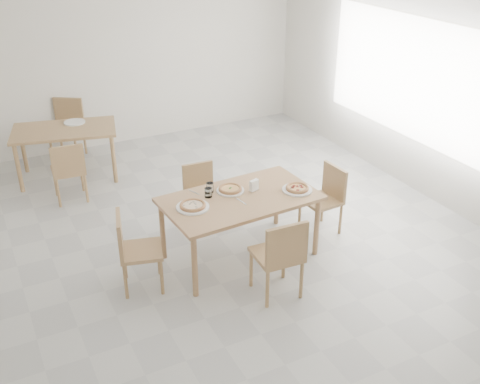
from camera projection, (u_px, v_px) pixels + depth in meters
name	position (u px, v px, depth m)	size (l,w,h in m)	color
room	(408.00, 77.00, 7.52)	(7.28, 7.00, 7.00)	#B9B9B4
main_table	(240.00, 203.00, 6.09)	(1.71, 1.04, 0.75)	#A97856
chair_south	(281.00, 253.00, 5.50)	(0.47, 0.47, 0.90)	#A98254
chair_north	(201.00, 191.00, 6.84)	(0.41, 0.41, 0.78)	#A98254
chair_west	(132.00, 247.00, 5.66)	(0.52, 0.52, 0.85)	#A98254
chair_east	(327.00, 195.00, 6.70)	(0.43, 0.43, 0.83)	#A98254
plate_margherita	(230.00, 191.00, 6.18)	(0.31, 0.31, 0.02)	white
plate_mushroom	(193.00, 207.00, 5.84)	(0.35, 0.35, 0.02)	white
plate_pepperoni	(297.00, 190.00, 6.19)	(0.33, 0.33, 0.02)	white
pizza_margherita	(230.00, 189.00, 6.17)	(0.29, 0.29, 0.03)	tan
pizza_mushroom	(193.00, 205.00, 5.83)	(0.31, 0.31, 0.03)	tan
pizza_pepperoni	(297.00, 188.00, 6.18)	(0.34, 0.34, 0.03)	tan
tumbler_a	(210.00, 187.00, 6.15)	(0.08, 0.08, 0.11)	white
tumbler_b	(208.00, 193.00, 6.04)	(0.08, 0.08, 0.11)	white
napkin_holder	(254.00, 186.00, 6.16)	(0.13, 0.09, 0.13)	silver
fork_a	(194.00, 192.00, 6.15)	(0.01, 0.17, 0.01)	silver
fork_b	(241.00, 201.00, 5.97)	(0.02, 0.20, 0.01)	silver
second_table	(65.00, 135.00, 7.94)	(1.57, 1.12, 0.75)	#A98254
chair_back_s	(68.00, 168.00, 7.34)	(0.45, 0.45, 0.85)	#A98254
chair_back_n	(68.00, 124.00, 8.68)	(0.62, 0.62, 0.92)	#A98254
plate_empty	(74.00, 122.00, 8.10)	(0.30, 0.30, 0.02)	white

